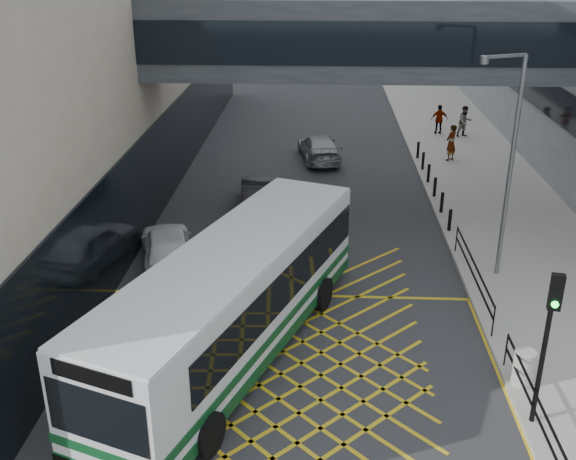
# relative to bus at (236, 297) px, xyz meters

# --- Properties ---
(ground) EXTENTS (120.00, 120.00, 0.00)m
(ground) POSITION_rel_bus_xyz_m (1.31, -1.04, -1.79)
(ground) COLOR #333335
(skybridge) EXTENTS (20.00, 4.10, 3.00)m
(skybridge) POSITION_rel_bus_xyz_m (4.31, 10.96, 5.71)
(skybridge) COLOR #393E43
(skybridge) RESTS_ON ground
(pavement) EXTENTS (6.00, 54.00, 0.16)m
(pavement) POSITION_rel_bus_xyz_m (10.31, 13.96, -1.71)
(pavement) COLOR #A8A39A
(pavement) RESTS_ON ground
(box_junction) EXTENTS (12.00, 9.00, 0.01)m
(box_junction) POSITION_rel_bus_xyz_m (1.31, -1.04, -1.79)
(box_junction) COLOR gold
(box_junction) RESTS_ON ground
(bus) EXTENTS (6.78, 12.13, 3.35)m
(bus) POSITION_rel_bus_xyz_m (0.00, 0.00, 0.00)
(bus) COLOR silver
(bus) RESTS_ON ground
(car_white) EXTENTS (3.26, 5.25, 1.56)m
(car_white) POSITION_rel_bus_xyz_m (-3.19, 5.53, -1.02)
(car_white) COLOR white
(car_white) RESTS_ON ground
(car_dark) EXTENTS (2.20, 4.53, 1.36)m
(car_dark) POSITION_rel_bus_xyz_m (-0.47, 11.62, -1.11)
(car_dark) COLOR black
(car_dark) RESTS_ON ground
(car_silver) EXTENTS (2.69, 4.88, 1.44)m
(car_silver) POSITION_rel_bus_xyz_m (2.22, 18.83, -1.08)
(car_silver) COLOR #92959A
(car_silver) RESTS_ON ground
(traffic_light) EXTENTS (0.31, 0.49, 4.10)m
(traffic_light) POSITION_rel_bus_xyz_m (7.54, -3.00, 1.04)
(traffic_light) COLOR black
(traffic_light) RESTS_ON pavement
(street_lamp) EXTENTS (1.66, 0.87, 7.61)m
(street_lamp) POSITION_rel_bus_xyz_m (8.42, 5.08, 2.70)
(street_lamp) COLOR slate
(street_lamp) RESTS_ON pavement
(litter_bin) EXTENTS (0.57, 0.57, 0.98)m
(litter_bin) POSITION_rel_bus_xyz_m (7.71, -1.36, -1.14)
(litter_bin) COLOR #ADA89E
(litter_bin) RESTS_ON pavement
(kerb_railings) EXTENTS (0.05, 12.54, 1.00)m
(kerb_railings) POSITION_rel_bus_xyz_m (7.46, 0.74, -0.92)
(kerb_railings) COLOR black
(kerb_railings) RESTS_ON pavement
(bollards) EXTENTS (0.14, 10.14, 0.90)m
(bollards) POSITION_rel_bus_xyz_m (7.56, 13.96, -1.18)
(bollards) COLOR black
(bollards) RESTS_ON pavement
(pedestrian_a) EXTENTS (0.93, 0.93, 1.92)m
(pedestrian_a) POSITION_rel_bus_xyz_m (9.22, 18.62, -0.67)
(pedestrian_a) COLOR gray
(pedestrian_a) RESTS_ON pavement
(pedestrian_b) EXTENTS (1.03, 0.82, 1.84)m
(pedestrian_b) POSITION_rel_bus_xyz_m (10.87, 23.51, -0.71)
(pedestrian_b) COLOR gray
(pedestrian_b) RESTS_ON pavement
(pedestrian_c) EXTENTS (1.06, 0.54, 1.76)m
(pedestrian_c) POSITION_rel_bus_xyz_m (9.46, 24.10, -0.76)
(pedestrian_c) COLOR gray
(pedestrian_c) RESTS_ON pavement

